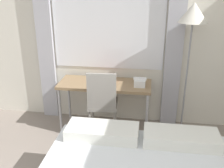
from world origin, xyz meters
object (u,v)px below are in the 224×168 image
object	(u,v)px
desk	(105,87)
telephone	(140,82)
standing_lamp	(193,22)
desk_chair	(102,101)
book	(105,80)

from	to	relation	value
desk	telephone	bearing A→B (deg)	-4.04
desk	standing_lamp	size ratio (longest dim) A/B	0.71
desk	standing_lamp	bearing A→B (deg)	2.44
standing_lamp	desk_chair	bearing A→B (deg)	-165.72
telephone	desk_chair	bearing A→B (deg)	-157.67
desk_chair	telephone	distance (m)	0.57
desk_chair	standing_lamp	bearing A→B (deg)	8.89
book	desk_chair	bearing A→B (deg)	-87.99
standing_lamp	telephone	world-z (taller)	standing_lamp
standing_lamp	book	world-z (taller)	standing_lamp
desk_chair	desk	bearing A→B (deg)	85.94
desk_chair	telephone	xyz separation A→B (m)	(0.49, 0.20, 0.22)
desk	standing_lamp	xyz separation A→B (m)	(1.12, 0.05, 0.93)
book	standing_lamp	bearing A→B (deg)	-1.29
desk_chair	standing_lamp	size ratio (longest dim) A/B	0.54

